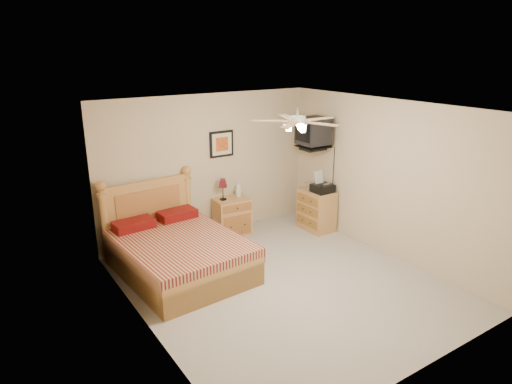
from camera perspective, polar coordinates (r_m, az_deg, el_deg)
floor at (r=6.68m, az=3.53°, el=-11.37°), size 4.50×4.50×0.00m
ceiling at (r=5.88m, az=3.99°, el=10.42°), size 4.00×4.50×0.04m
wall_back at (r=8.00m, az=-6.03°, el=3.20°), size 4.00×0.04×2.50m
wall_front at (r=4.72m, az=20.63°, el=-8.52°), size 4.00×0.04×2.50m
wall_left at (r=5.28m, az=-13.93°, el=-5.03°), size 0.04×4.50×2.50m
wall_right at (r=7.50m, az=16.04°, el=1.61°), size 0.04×4.50×2.50m
bed at (r=6.76m, az=-9.64°, el=-4.91°), size 1.70×2.16×1.34m
nightstand at (r=8.22m, az=-3.05°, el=-3.04°), size 0.65×0.51×0.67m
table_lamp at (r=8.00m, az=-4.16°, el=0.34°), size 0.25×0.25×0.38m
lotion_bottle at (r=8.19m, az=-2.23°, el=0.37°), size 0.11×0.11×0.27m
framed_picture at (r=8.02m, az=-4.33°, el=6.01°), size 0.46×0.04×0.46m
dresser at (r=8.46m, az=7.57°, el=-2.24°), size 0.45×0.64×0.75m
fax_machine at (r=8.23m, az=8.34°, el=1.22°), size 0.35×0.37×0.37m
magazine_lower at (r=8.50m, az=6.61°, el=0.64°), size 0.29×0.34×0.03m
magazine_upper at (r=8.54m, az=6.60°, el=0.89°), size 0.24×0.31×0.02m
wall_tv at (r=8.11m, az=8.03°, el=7.39°), size 0.56×0.46×0.58m
ceiling_fan at (r=5.75m, az=5.18°, el=8.81°), size 1.14×1.14×0.28m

